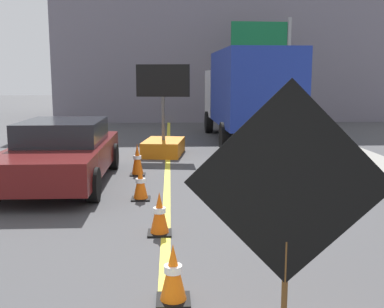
{
  "coord_description": "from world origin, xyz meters",
  "views": [
    {
      "loc": [
        0.08,
        -0.78,
        2.34
      ],
      "look_at": [
        0.4,
        6.07,
        1.21
      ],
      "focal_mm": 43.88,
      "sensor_mm": 36.0,
      "label": 1
    }
  ],
  "objects_px": {
    "arrow_board_trailer": "(163,139)",
    "traffic_cone_near_sign": "(173,274)",
    "box_truck": "(248,93)",
    "traffic_cone_mid_lane": "(159,214)",
    "traffic_cone_far_lane": "(141,183)",
    "highway_guide_sign": "(272,53)",
    "traffic_cone_curbside": "(137,160)",
    "pickup_car": "(62,152)",
    "roadwork_sign": "(288,190)"
  },
  "relations": [
    {
      "from": "box_truck",
      "to": "traffic_cone_mid_lane",
      "type": "height_order",
      "value": "box_truck"
    },
    {
      "from": "highway_guide_sign",
      "to": "traffic_cone_mid_lane",
      "type": "height_order",
      "value": "highway_guide_sign"
    },
    {
      "from": "arrow_board_trailer",
      "to": "traffic_cone_near_sign",
      "type": "height_order",
      "value": "arrow_board_trailer"
    },
    {
      "from": "box_truck",
      "to": "highway_guide_sign",
      "type": "relative_size",
      "value": 1.48
    },
    {
      "from": "traffic_cone_near_sign",
      "to": "traffic_cone_far_lane",
      "type": "height_order",
      "value": "traffic_cone_far_lane"
    },
    {
      "from": "arrow_board_trailer",
      "to": "box_truck",
      "type": "xyz_separation_m",
      "value": [
        3.04,
        2.88,
        1.28
      ]
    },
    {
      "from": "roadwork_sign",
      "to": "box_truck",
      "type": "relative_size",
      "value": 0.32
    },
    {
      "from": "traffic_cone_near_sign",
      "to": "traffic_cone_far_lane",
      "type": "relative_size",
      "value": 0.97
    },
    {
      "from": "arrow_board_trailer",
      "to": "traffic_cone_mid_lane",
      "type": "relative_size",
      "value": 4.16
    },
    {
      "from": "traffic_cone_mid_lane",
      "to": "traffic_cone_far_lane",
      "type": "relative_size",
      "value": 0.99
    },
    {
      "from": "traffic_cone_curbside",
      "to": "traffic_cone_near_sign",
      "type": "bearing_deg",
      "value": -82.82
    },
    {
      "from": "roadwork_sign",
      "to": "highway_guide_sign",
      "type": "distance_m",
      "value": 18.69
    },
    {
      "from": "box_truck",
      "to": "highway_guide_sign",
      "type": "height_order",
      "value": "highway_guide_sign"
    },
    {
      "from": "arrow_board_trailer",
      "to": "pickup_car",
      "type": "distance_m",
      "value": 4.34
    },
    {
      "from": "pickup_car",
      "to": "traffic_cone_near_sign",
      "type": "relative_size",
      "value": 7.67
    },
    {
      "from": "box_truck",
      "to": "traffic_cone_curbside",
      "type": "relative_size",
      "value": 9.69
    },
    {
      "from": "roadwork_sign",
      "to": "pickup_car",
      "type": "relative_size",
      "value": 0.48
    },
    {
      "from": "roadwork_sign",
      "to": "traffic_cone_far_lane",
      "type": "xyz_separation_m",
      "value": [
        -1.5,
        5.3,
        -1.15
      ]
    },
    {
      "from": "traffic_cone_far_lane",
      "to": "roadwork_sign",
      "type": "bearing_deg",
      "value": -74.23
    },
    {
      "from": "traffic_cone_curbside",
      "to": "highway_guide_sign",
      "type": "bearing_deg",
      "value": 62.73
    },
    {
      "from": "traffic_cone_mid_lane",
      "to": "arrow_board_trailer",
      "type": "bearing_deg",
      "value": 90.31
    },
    {
      "from": "traffic_cone_far_lane",
      "to": "traffic_cone_curbside",
      "type": "bearing_deg",
      "value": 95.4
    },
    {
      "from": "arrow_board_trailer",
      "to": "highway_guide_sign",
      "type": "bearing_deg",
      "value": 57.38
    },
    {
      "from": "pickup_car",
      "to": "highway_guide_sign",
      "type": "bearing_deg",
      "value": 58.13
    },
    {
      "from": "arrow_board_trailer",
      "to": "traffic_cone_mid_lane",
      "type": "bearing_deg",
      "value": -89.69
    },
    {
      "from": "highway_guide_sign",
      "to": "traffic_cone_curbside",
      "type": "height_order",
      "value": "highway_guide_sign"
    },
    {
      "from": "roadwork_sign",
      "to": "traffic_cone_curbside",
      "type": "height_order",
      "value": "roadwork_sign"
    },
    {
      "from": "traffic_cone_far_lane",
      "to": "traffic_cone_curbside",
      "type": "relative_size",
      "value": 0.85
    },
    {
      "from": "box_truck",
      "to": "highway_guide_sign",
      "type": "bearing_deg",
      "value": 68.71
    },
    {
      "from": "box_truck",
      "to": "traffic_cone_mid_lane",
      "type": "bearing_deg",
      "value": -106.39
    },
    {
      "from": "box_truck",
      "to": "pickup_car",
      "type": "xyz_separation_m",
      "value": [
        -5.22,
        -6.63,
        -1.07
      ]
    },
    {
      "from": "highway_guide_sign",
      "to": "arrow_board_trailer",
      "type": "bearing_deg",
      "value": -122.62
    },
    {
      "from": "traffic_cone_mid_lane",
      "to": "box_truck",
      "type": "bearing_deg",
      "value": 73.61
    },
    {
      "from": "traffic_cone_near_sign",
      "to": "traffic_cone_curbside",
      "type": "relative_size",
      "value": 0.83
    },
    {
      "from": "arrow_board_trailer",
      "to": "traffic_cone_mid_lane",
      "type": "height_order",
      "value": "arrow_board_trailer"
    },
    {
      "from": "traffic_cone_far_lane",
      "to": "arrow_board_trailer",
      "type": "bearing_deg",
      "value": 85.99
    },
    {
      "from": "traffic_cone_curbside",
      "to": "roadwork_sign",
      "type": "bearing_deg",
      "value": -77.27
    },
    {
      "from": "traffic_cone_near_sign",
      "to": "box_truck",
      "type": "bearing_deg",
      "value": 77.2
    },
    {
      "from": "arrow_board_trailer",
      "to": "box_truck",
      "type": "height_order",
      "value": "box_truck"
    },
    {
      "from": "highway_guide_sign",
      "to": "traffic_cone_far_lane",
      "type": "relative_size",
      "value": 7.65
    },
    {
      "from": "traffic_cone_mid_lane",
      "to": "traffic_cone_near_sign",
      "type": "bearing_deg",
      "value": -84.94
    },
    {
      "from": "arrow_board_trailer",
      "to": "highway_guide_sign",
      "type": "xyz_separation_m",
      "value": [
        4.89,
        7.64,
        2.94
      ]
    },
    {
      "from": "traffic_cone_near_sign",
      "to": "traffic_cone_far_lane",
      "type": "xyz_separation_m",
      "value": [
        -0.6,
        4.19,
        0.01
      ]
    },
    {
      "from": "pickup_car",
      "to": "traffic_cone_mid_lane",
      "type": "distance_m",
      "value": 4.21
    },
    {
      "from": "box_truck",
      "to": "traffic_cone_curbside",
      "type": "xyz_separation_m",
      "value": [
        -3.62,
        -5.87,
        -1.39
      ]
    },
    {
      "from": "traffic_cone_curbside",
      "to": "pickup_car",
      "type": "bearing_deg",
      "value": -154.57
    },
    {
      "from": "arrow_board_trailer",
      "to": "traffic_cone_curbside",
      "type": "relative_size",
      "value": 3.53
    },
    {
      "from": "pickup_car",
      "to": "box_truck",
      "type": "bearing_deg",
      "value": 51.76
    },
    {
      "from": "traffic_cone_mid_lane",
      "to": "traffic_cone_curbside",
      "type": "relative_size",
      "value": 0.85
    },
    {
      "from": "traffic_cone_near_sign",
      "to": "traffic_cone_mid_lane",
      "type": "relative_size",
      "value": 0.97
    }
  ]
}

